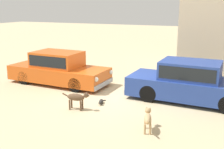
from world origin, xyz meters
The scene contains 6 objects.
ground_plane centered at (0.00, 0.00, 0.00)m, with size 80.00×80.00×0.00m, color tan.
parked_sedan_nearest centered at (-2.94, 0.92, 0.73)m, with size 4.79×1.81×1.48m.
parked_sedan_second centered at (2.95, 0.95, 0.75)m, with size 4.81×1.89×1.52m.
stray_dog_spotted centered at (-0.43, -1.59, 0.44)m, with size 1.02×0.33×0.67m.
stray_dog_tan centered at (2.27, -2.17, 0.38)m, with size 0.38×0.96×0.61m.
stray_cat centered at (0.05, -0.72, 0.08)m, with size 0.30×0.61×0.17m.
Camera 1 is at (4.34, -9.31, 3.51)m, focal length 44.31 mm.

